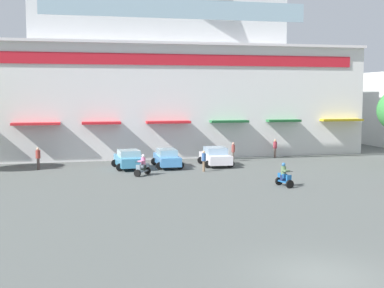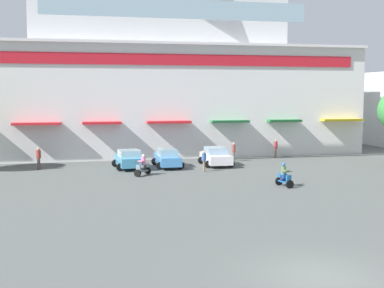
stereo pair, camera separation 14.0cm
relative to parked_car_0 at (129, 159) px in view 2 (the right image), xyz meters
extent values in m
plane|color=#515653|center=(3.84, -12.09, -0.75)|extent=(128.00, 128.00, 0.00)
cube|color=silver|center=(3.84, 11.59, 4.32)|extent=(38.33, 13.37, 10.13)
cube|color=silver|center=(3.84, 12.26, 13.05)|extent=(23.57, 12.03, 7.33)
cube|color=red|center=(3.84, 4.85, 8.06)|extent=(35.26, 0.12, 0.97)
cube|color=silver|center=(3.84, 4.81, 9.50)|extent=(38.33, 0.70, 0.24)
cube|color=red|center=(-7.25, 4.36, 2.60)|extent=(3.95, 1.10, 0.20)
cube|color=red|center=(-1.89, 4.36, 2.60)|extent=(3.28, 1.10, 0.20)
cube|color=red|center=(3.91, 4.36, 2.60)|extent=(3.87, 1.10, 0.20)
cube|color=#2B7A40|center=(9.46, 4.36, 2.60)|extent=(3.43, 1.10, 0.20)
cube|color=#267138|center=(14.69, 4.36, 2.60)|extent=(3.06, 1.10, 0.20)
cube|color=gold|center=(20.55, 4.36, 2.60)|extent=(4.00, 1.10, 0.20)
cube|color=#99B7C6|center=(3.84, -0.48, 11.58)|extent=(20.74, 0.08, 1.47)
cube|color=#4494BE|center=(0.00, 0.00, -0.12)|extent=(2.14, 3.98, 0.72)
cube|color=#A0BEC3|center=(0.00, 0.00, 0.48)|extent=(1.72, 2.05, 0.48)
cylinder|color=black|center=(-1.00, 1.11, -0.45)|extent=(0.61, 0.22, 0.60)
cylinder|color=black|center=(0.80, 1.26, -0.45)|extent=(0.61, 0.22, 0.60)
cylinder|color=black|center=(-0.80, -1.26, -0.45)|extent=(0.61, 0.22, 0.60)
cylinder|color=black|center=(1.00, -1.11, -0.45)|extent=(0.61, 0.22, 0.60)
cube|color=#468BCD|center=(3.04, 0.13, -0.13)|extent=(1.61, 4.29, 0.70)
cube|color=#91B6C2|center=(3.04, 0.13, 0.47)|extent=(1.38, 2.15, 0.49)
cylinder|color=black|center=(2.24, 1.46, -0.45)|extent=(0.60, 0.17, 0.60)
cylinder|color=black|center=(3.84, 1.46, -0.45)|extent=(0.60, 0.17, 0.60)
cylinder|color=black|center=(2.25, -1.20, -0.45)|extent=(0.60, 0.17, 0.60)
cylinder|color=black|center=(3.85, -1.20, -0.45)|extent=(0.60, 0.17, 0.60)
cube|color=white|center=(7.04, 0.09, -0.12)|extent=(1.91, 4.10, 0.71)
cube|color=#94B1C8|center=(7.04, 0.09, 0.50)|extent=(1.62, 2.06, 0.54)
cylinder|color=black|center=(6.14, 1.37, -0.45)|extent=(0.60, 0.18, 0.60)
cylinder|color=black|center=(7.98, 1.34, -0.45)|extent=(0.60, 0.18, 0.60)
cylinder|color=black|center=(6.09, -1.15, -0.45)|extent=(0.60, 0.18, 0.60)
cylinder|color=black|center=(7.93, -1.19, -0.45)|extent=(0.60, 0.18, 0.60)
cylinder|color=black|center=(0.19, -4.12, -0.49)|extent=(0.49, 0.44, 0.52)
cylinder|color=black|center=(1.04, -3.10, -0.49)|extent=(0.49, 0.44, 0.52)
cube|color=slate|center=(0.61, -3.61, -0.43)|extent=(0.96, 1.08, 0.10)
cube|color=slate|center=(0.77, -3.43, -0.05)|extent=(0.70, 0.76, 0.28)
cube|color=slate|center=(0.28, -4.02, -0.26)|extent=(0.34, 0.31, 0.68)
cylinder|color=black|center=(0.26, -4.04, 0.29)|extent=(0.42, 0.36, 0.04)
cube|color=black|center=(0.70, -3.51, -0.17)|extent=(0.43, 0.42, 0.36)
cylinder|color=pink|center=(0.70, -3.51, 0.28)|extent=(0.45, 0.45, 0.54)
sphere|color=silver|center=(0.70, -3.51, 0.66)|extent=(0.25, 0.25, 0.25)
cube|color=pink|center=(0.51, -3.73, 0.30)|extent=(0.54, 0.56, 0.10)
cylinder|color=black|center=(8.97, -10.49, -0.49)|extent=(0.54, 0.24, 0.52)
cylinder|color=black|center=(8.74, -9.31, -0.49)|extent=(0.54, 0.24, 0.52)
cube|color=#1C599A|center=(8.85, -9.90, -0.43)|extent=(0.47, 1.10, 0.10)
cube|color=#1C599A|center=(8.81, -9.69, -0.07)|extent=(0.42, 0.72, 0.28)
cube|color=#1C599A|center=(8.94, -10.37, -0.27)|extent=(0.34, 0.20, 0.67)
cylinder|color=black|center=(8.95, -10.40, 0.27)|extent=(0.52, 0.13, 0.04)
cube|color=#18244B|center=(8.83, -9.78, -0.19)|extent=(0.37, 0.33, 0.36)
cylinder|color=#56714C|center=(8.83, -9.78, 0.27)|extent=(0.37, 0.37, 0.55)
sphere|color=#30669D|center=(8.83, -9.78, 0.65)|extent=(0.25, 0.25, 0.25)
cube|color=#56714C|center=(8.88, -10.04, 0.30)|extent=(0.42, 0.50, 0.10)
cylinder|color=#4B3E39|center=(-6.89, 0.89, -0.30)|extent=(0.24, 0.24, 0.89)
cylinder|color=maroon|center=(-6.89, 0.89, 0.45)|extent=(0.38, 0.38, 0.62)
sphere|color=tan|center=(-6.89, 0.89, 0.87)|extent=(0.22, 0.22, 0.22)
cylinder|color=#6D6057|center=(9.22, 2.27, -0.34)|extent=(0.22, 0.22, 0.81)
cylinder|color=#94433D|center=(9.22, 2.27, 0.37)|extent=(0.36, 0.36, 0.62)
sphere|color=tan|center=(9.22, 2.27, 0.79)|extent=(0.23, 0.23, 0.23)
cylinder|color=#81684F|center=(5.36, -2.78, -0.34)|extent=(0.27, 0.27, 0.81)
cylinder|color=#30558F|center=(5.36, -2.78, 0.35)|extent=(0.43, 0.43, 0.57)
sphere|color=tan|center=(5.36, -2.78, 0.74)|extent=(0.20, 0.20, 0.20)
cylinder|color=#7B6057|center=(13.75, 4.00, -0.33)|extent=(0.27, 0.27, 0.84)
cylinder|color=#942F3B|center=(13.75, 4.00, 0.40)|extent=(0.44, 0.44, 0.61)
sphere|color=tan|center=(13.75, 4.00, 0.81)|extent=(0.22, 0.22, 0.22)
camera|label=1|loc=(-3.78, -39.85, 5.19)|focal=47.93mm
camera|label=2|loc=(-3.64, -39.88, 5.19)|focal=47.93mm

